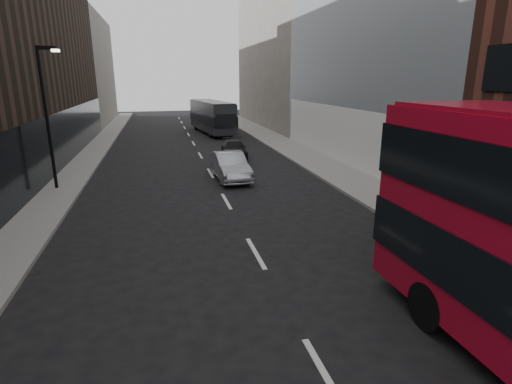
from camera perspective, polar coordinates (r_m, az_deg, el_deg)
sidewalk_right at (r=31.28m, az=6.09°, el=5.61°), size 3.00×80.00×0.15m
sidewalk_left at (r=29.95m, az=-23.19°, el=3.94°), size 2.00×80.00×0.15m
building_modern_block at (r=29.11m, az=17.69°, el=23.67°), size 5.03×22.00×20.00m
building_victorian at (r=50.20m, az=3.20°, el=20.53°), size 6.50×24.00×21.00m
building_left_mid at (r=35.07m, az=-29.03°, el=16.27°), size 5.00×24.00×14.00m
building_left_far at (r=56.64m, az=-23.20°, el=15.61°), size 5.00×20.00×13.00m
street_lamp at (r=22.66m, az=-27.65°, el=10.45°), size 1.06×0.22×7.00m
grey_bus at (r=43.01m, az=-6.34°, el=10.72°), size 3.78×10.49×3.33m
car_a at (r=24.74m, az=-3.85°, el=4.30°), size 1.90×4.03×1.33m
car_b at (r=23.12m, az=-3.74°, el=3.73°), size 1.81×4.73×1.54m
car_c at (r=29.54m, az=-3.17°, el=6.16°), size 2.25×4.52×1.26m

